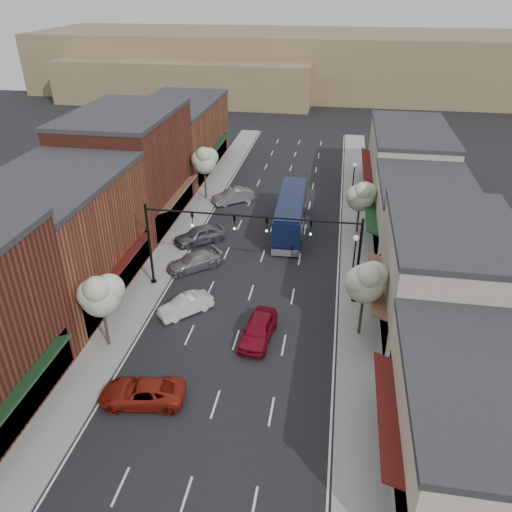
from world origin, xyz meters
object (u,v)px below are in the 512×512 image
at_px(signal_mast_left, 178,235).
at_px(tree_right_far, 361,195).
at_px(lamp_post_far, 354,176).
at_px(parked_car_e, 233,196).
at_px(coach_bus, 291,213).
at_px(tree_left_far, 204,160).
at_px(red_hatchback, 258,329).
at_px(parked_car_c, 194,261).
at_px(parked_car_d, 200,235).
at_px(signal_mast_right, 327,246).
at_px(parked_car_b, 185,305).
at_px(tree_right_near, 366,281).
at_px(tree_left_near, 100,294).
at_px(parked_car_a, 142,392).
at_px(lamp_post_near, 355,252).

distance_m(signal_mast_left, tree_right_far, 18.39).
xyz_separation_m(lamp_post_far, parked_car_e, (-12.93, -2.43, -2.24)).
bearing_deg(coach_bus, tree_left_far, 146.54).
height_order(red_hatchback, parked_car_e, red_hatchback).
distance_m(signal_mast_left, parked_car_c, 4.90).
xyz_separation_m(tree_right_far, parked_car_e, (-13.47, 5.63, -3.23)).
height_order(coach_bus, parked_car_d, coach_bus).
distance_m(coach_bus, parked_car_c, 11.44).
bearing_deg(parked_car_d, red_hatchback, -9.65).
height_order(coach_bus, parked_car_c, coach_bus).
bearing_deg(lamp_post_far, signal_mast_right, -96.22).
height_order(signal_mast_left, parked_car_b, signal_mast_left).
height_order(tree_right_near, red_hatchback, tree_right_near).
bearing_deg(red_hatchback, parked_car_d, 125.92).
relative_size(signal_mast_right, parked_car_c, 1.73).
xyz_separation_m(tree_left_near, parked_car_d, (2.05, 15.65, -3.40)).
height_order(lamp_post_far, parked_car_a, lamp_post_far).
bearing_deg(parked_car_d, parked_car_a, -34.17).
relative_size(tree_right_far, red_hatchback, 1.14).
xyz_separation_m(parked_car_a, parked_car_b, (-0.08, 8.97, -0.02)).
bearing_deg(tree_left_far, red_hatchback, -67.52).
bearing_deg(signal_mast_right, tree_right_near, -56.09).
relative_size(lamp_post_near, parked_car_e, 0.96).
bearing_deg(parked_car_a, tree_right_near, 115.49).
relative_size(tree_left_near, parked_car_a, 1.14).
distance_m(tree_right_near, red_hatchback, 7.91).
bearing_deg(tree_right_near, coach_bus, 112.44).
bearing_deg(lamp_post_near, parked_car_d, 160.00).
bearing_deg(parked_car_b, red_hatchback, 24.54).
relative_size(parked_car_d, parked_car_e, 1.04).
bearing_deg(tree_left_far, coach_bus, -31.86).
relative_size(tree_right_near, tree_right_far, 1.10).
distance_m(tree_left_near, parked_car_a, 6.95).
relative_size(signal_mast_left, lamp_post_near, 1.85).
bearing_deg(signal_mast_left, signal_mast_right, 0.00).
bearing_deg(parked_car_c, tree_right_near, 23.51).
bearing_deg(parked_car_a, parked_car_d, 177.39).
xyz_separation_m(parked_car_a, parked_car_c, (-1.23, 15.37, -0.00)).
xyz_separation_m(tree_right_far, coach_bus, (-6.49, -0.28, -2.16)).
xyz_separation_m(signal_mast_right, tree_left_far, (-13.87, 17.95, -0.02)).
relative_size(signal_mast_right, tree_left_far, 1.34).
height_order(tree_right_near, tree_right_far, tree_right_near).
bearing_deg(parked_car_b, signal_mast_right, 64.28).
xyz_separation_m(lamp_post_near, lamp_post_far, (0.00, 17.50, 0.00)).
bearing_deg(lamp_post_far, tree_left_far, -172.70).
xyz_separation_m(signal_mast_right, red_hatchback, (-4.12, -5.63, -3.81)).
xyz_separation_m(signal_mast_right, parked_car_a, (-9.82, -12.45, -3.93)).
bearing_deg(parked_car_d, parked_car_b, -30.03).
height_order(signal_mast_right, lamp_post_far, signal_mast_right).
bearing_deg(lamp_post_near, signal_mast_left, -169.44).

